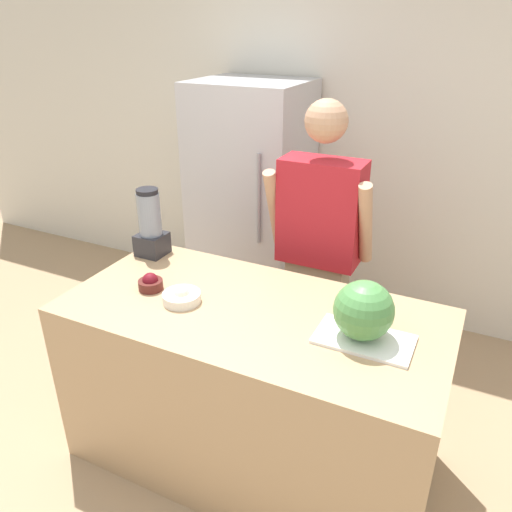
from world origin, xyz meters
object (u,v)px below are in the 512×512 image
at_px(person, 318,251).
at_px(bowl_cream, 182,297).
at_px(blender, 150,225).
at_px(refrigerator, 252,203).
at_px(watermelon, 364,310).
at_px(bowl_cherries, 151,283).

xyz_separation_m(person, bowl_cream, (-0.38, -0.82, 0.04)).
xyz_separation_m(person, blender, (-0.81, -0.46, 0.18)).
relative_size(bowl_cream, blender, 0.47).
bearing_deg(refrigerator, watermelon, -49.21).
distance_m(refrigerator, bowl_cherries, 1.43).
distance_m(refrigerator, blender, 1.11).
bearing_deg(refrigerator, bowl_cream, -75.99).
bearing_deg(refrigerator, bowl_cherries, -83.57).
xyz_separation_m(refrigerator, bowl_cherries, (0.16, -1.41, 0.07)).
height_order(person, blender, person).
xyz_separation_m(refrigerator, watermelon, (1.19, -1.38, 0.17)).
bearing_deg(bowl_cherries, bowl_cream, -9.72).
bearing_deg(watermelon, person, 120.87).
xyz_separation_m(bowl_cream, blender, (-0.44, 0.36, 0.14)).
xyz_separation_m(watermelon, bowl_cream, (-0.83, -0.07, -0.11)).
distance_m(refrigerator, watermelon, 1.83).
xyz_separation_m(bowl_cherries, bowl_cream, (0.20, -0.03, -0.01)).
xyz_separation_m(watermelon, bowl_cherries, (-1.03, -0.04, -0.10)).
bearing_deg(bowl_cream, blender, 140.03).
bearing_deg(person, bowl_cherries, -126.22).
bearing_deg(blender, watermelon, -13.02).
relative_size(refrigerator, blender, 4.54).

